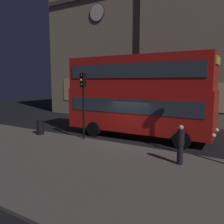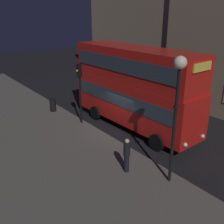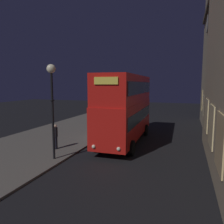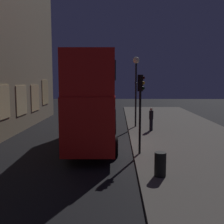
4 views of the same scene
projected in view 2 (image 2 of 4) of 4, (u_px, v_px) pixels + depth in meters
ground_plane at (118, 132)px, 17.28m from camera, size 80.00×80.00×0.00m
sidewalk_slab at (49, 154)px, 14.44m from camera, size 44.00×8.01×0.12m
building_with_clock at (168, 8)px, 26.68m from camera, size 15.04×9.22×15.54m
double_decker_bus at (134, 84)px, 17.01m from camera, size 9.90×3.00×5.40m
traffic_light_near_kerb at (80, 82)px, 17.31m from camera, size 0.37×0.39×4.15m
street_lamp at (178, 91)px, 10.53m from camera, size 0.54×0.54×5.76m
pedestrian at (127, 155)px, 12.47m from camera, size 0.33×0.33×1.77m
litter_bin at (53, 105)px, 20.37m from camera, size 0.48×0.48×0.99m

